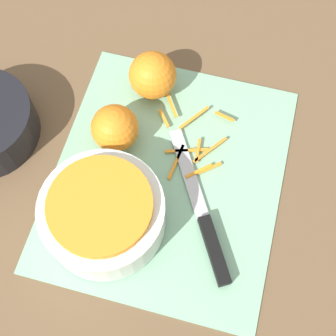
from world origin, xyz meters
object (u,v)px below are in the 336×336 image
at_px(orange_left, 153,75).
at_px(knife, 208,230).
at_px(bowl_speckled, 103,213).
at_px(orange_right, 115,128).

bearing_deg(orange_left, knife, -146.83).
relative_size(bowl_speckled, knife, 0.76).
relative_size(bowl_speckled, orange_right, 2.39).
distance_m(knife, orange_left, 0.28).
xyz_separation_m(bowl_speckled, orange_right, (0.15, 0.03, -0.00)).
bearing_deg(bowl_speckled, orange_left, -1.04).
height_order(knife, orange_left, orange_left).
bearing_deg(knife, orange_left, 2.90).
xyz_separation_m(bowl_speckled, knife, (0.03, -0.16, -0.04)).
xyz_separation_m(bowl_speckled, orange_left, (0.26, -0.00, -0.00)).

